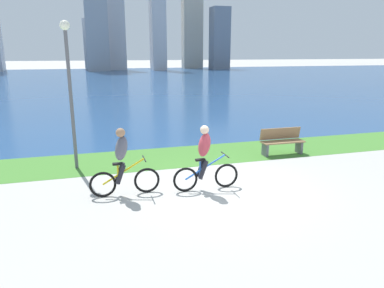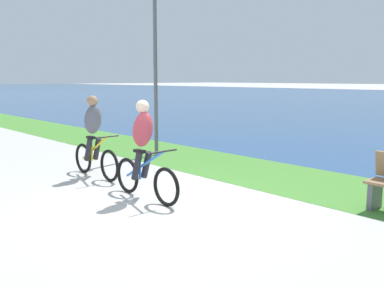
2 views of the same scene
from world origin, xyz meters
The scene contains 5 objects.
ground_plane centered at (0.00, 0.00, 0.00)m, with size 300.00×300.00×0.00m, color #B2AFA8.
grass_strip_bayside centered at (0.00, 3.15, 0.00)m, with size 120.00×2.45×0.01m, color #478433.
cyclist_lead centered at (-0.52, 0.09, 0.83)m, with size 1.73×0.52×1.67m.
cyclist_trailing centered at (-2.53, 0.29, 0.84)m, with size 1.71×0.52×1.68m.
lamppost_tall centered at (-3.71, 2.80, 2.76)m, with size 0.28×0.28×4.26m.
Camera 2 is at (5.21, -4.02, 2.02)m, focal length 39.77 mm.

